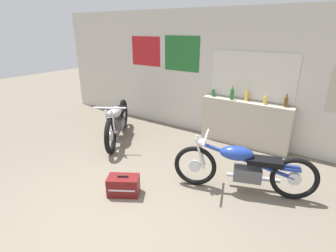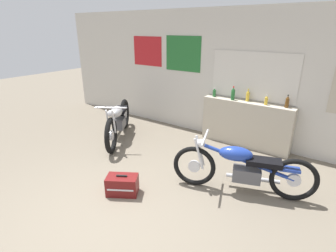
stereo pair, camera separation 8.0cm
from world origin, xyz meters
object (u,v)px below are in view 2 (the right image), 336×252
object	(u,v)px
bottle_rightmost	(287,102)
bottle_leftmost	(214,93)
bottle_left_center	(233,94)
hard_case_darkred	(122,185)
motorcycle_blue	(242,168)
bottle_right_center	(266,100)
motorcycle_silver	(118,121)
bottle_center	(248,96)

from	to	relation	value
bottle_rightmost	bottle_leftmost	bearing A→B (deg)	-179.01
bottle_left_center	hard_case_darkred	bearing A→B (deg)	-101.35
motorcycle_blue	bottle_left_center	bearing A→B (deg)	118.19
bottle_rightmost	hard_case_darkred	distance (m)	3.38
bottle_right_center	motorcycle_silver	size ratio (longest dim) A/B	0.11
bottle_center	hard_case_darkred	distance (m)	3.11
bottle_leftmost	bottle_center	distance (m)	0.73
bottle_leftmost	bottle_right_center	distance (m)	1.12
bottle_rightmost	bottle_center	bearing A→B (deg)	178.14
bottle_center	bottle_right_center	world-z (taller)	bottle_center
bottle_right_center	hard_case_darkred	distance (m)	3.19
bottle_rightmost	hard_case_darkred	bearing A→B (deg)	-119.71
bottle_left_center	motorcycle_blue	distance (m)	2.02
bottle_center	motorcycle_silver	bearing A→B (deg)	-150.76
hard_case_darkred	bottle_left_center	bearing A→B (deg)	78.65
motorcycle_blue	motorcycle_silver	distance (m)	3.06
bottle_left_center	hard_case_darkred	xyz separation A→B (m)	(-0.56, -2.77, -0.95)
bottle_leftmost	hard_case_darkred	world-z (taller)	bottle_leftmost
bottle_center	bottle_rightmost	xyz separation A→B (m)	(0.77, -0.02, -0.00)
hard_case_darkred	bottle_rightmost	bearing A→B (deg)	60.29
bottle_center	bottle_right_center	bearing A→B (deg)	-8.12
bottle_leftmost	motorcycle_blue	bearing A→B (deg)	-51.88
bottle_left_center	motorcycle_blue	size ratio (longest dim) A/B	0.14
bottle_center	hard_case_darkred	bearing A→B (deg)	-106.45
bottle_right_center	motorcycle_silver	bearing A→B (deg)	-155.22
motorcycle_silver	bottle_rightmost	bearing A→B (deg)	22.62
bottle_right_center	hard_case_darkred	xyz separation A→B (m)	(-1.23, -2.79, -0.91)
bottle_left_center	bottle_rightmost	distance (m)	1.06
bottle_right_center	bottle_center	bearing A→B (deg)	171.88
bottle_leftmost	bottle_right_center	world-z (taller)	bottle_right_center
bottle_rightmost	hard_case_darkred	size ratio (longest dim) A/B	0.45
bottle_right_center	bottle_rightmost	bearing A→B (deg)	4.69
bottle_rightmost	motorcycle_silver	size ratio (longest dim) A/B	0.13
motorcycle_silver	bottle_leftmost	bearing A→B (deg)	37.61
bottle_right_center	bottle_left_center	bearing A→B (deg)	-177.74
bottle_leftmost	motorcycle_silver	world-z (taller)	bottle_leftmost
bottle_center	bottle_right_center	size ratio (longest dim) A/B	1.27
bottle_leftmost	bottle_rightmost	bearing A→B (deg)	0.99
bottle_left_center	bottle_center	bearing A→B (deg)	16.15
motorcycle_blue	hard_case_darkred	size ratio (longest dim) A/B	3.77
bottle_left_center	motorcycle_blue	xyz separation A→B (m)	(0.90, -1.68, -0.67)
bottle_leftmost	bottle_left_center	xyz separation A→B (m)	(0.44, -0.03, 0.04)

